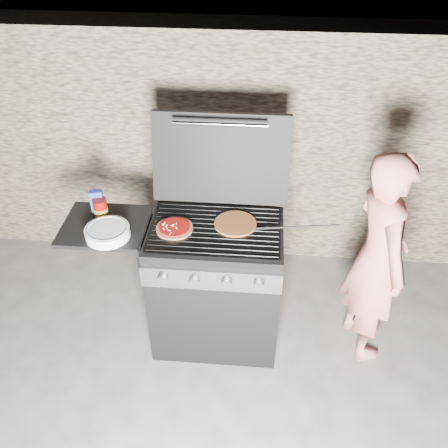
# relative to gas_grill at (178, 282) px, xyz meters

# --- Properties ---
(ground) EXTENTS (50.00, 50.00, 0.00)m
(ground) POSITION_rel_gas_grill_xyz_m (0.25, 0.00, -0.46)
(ground) COLOR #4C4946
(stone_wall) EXTENTS (8.00, 0.35, 1.80)m
(stone_wall) POSITION_rel_gas_grill_xyz_m (0.25, 1.05, 0.44)
(stone_wall) COLOR gray
(stone_wall) RESTS_ON ground
(gas_grill) EXTENTS (1.34, 0.79, 0.91)m
(gas_grill) POSITION_rel_gas_grill_xyz_m (0.00, 0.00, 0.00)
(gas_grill) COLOR black
(gas_grill) RESTS_ON ground
(pizza_topped) EXTENTS (0.25, 0.25, 0.02)m
(pizza_topped) POSITION_rel_gas_grill_xyz_m (0.01, -0.03, 0.47)
(pizza_topped) COLOR #AA8A49
(pizza_topped) RESTS_ON gas_grill
(pizza_plain) EXTENTS (0.31, 0.31, 0.01)m
(pizza_plain) POSITION_rel_gas_grill_xyz_m (0.36, 0.05, 0.46)
(pizza_plain) COLOR #E08245
(pizza_plain) RESTS_ON gas_grill
(sauce_jar) EXTENTS (0.10, 0.10, 0.13)m
(sauce_jar) POSITION_rel_gas_grill_xyz_m (-0.45, 0.07, 0.51)
(sauce_jar) COLOR #6E0805
(sauce_jar) RESTS_ON gas_grill
(blue_carton) EXTENTS (0.09, 0.06, 0.16)m
(blue_carton) POSITION_rel_gas_grill_xyz_m (-0.48, 0.11, 0.53)
(blue_carton) COLOR navy
(blue_carton) RESTS_ON gas_grill
(plate_stack) EXTENTS (0.27, 0.27, 0.06)m
(plate_stack) POSITION_rel_gas_grill_xyz_m (-0.37, -0.11, 0.48)
(plate_stack) COLOR white
(plate_stack) RESTS_ON gas_grill
(person) EXTENTS (0.47, 0.60, 1.46)m
(person) POSITION_rel_gas_grill_xyz_m (1.22, 0.02, 0.27)
(person) COLOR #E1786B
(person) RESTS_ON ground
(tongs) EXTENTS (0.48, 0.05, 0.10)m
(tongs) POSITION_rel_gas_grill_xyz_m (0.72, 0.00, 0.50)
(tongs) COLOR black
(tongs) RESTS_ON gas_grill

